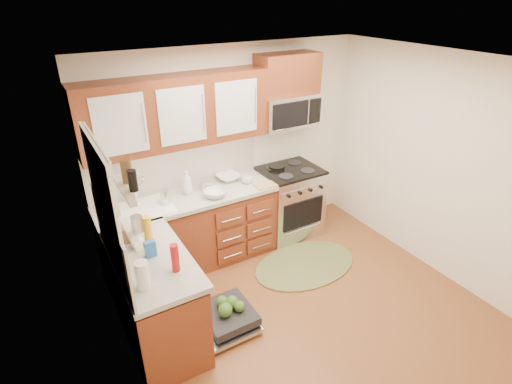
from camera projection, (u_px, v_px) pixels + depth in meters
floor at (311, 313)px, 4.18m from camera, size 3.50×3.50×0.00m
ceiling at (332, 68)px, 3.04m from camera, size 3.50×3.50×0.00m
wall_back at (232, 149)px, 4.95m from camera, size 3.50×0.04×2.50m
wall_left at (124, 272)px, 2.82m from camera, size 0.04×3.50×2.50m
wall_right at (445, 170)px, 4.39m from camera, size 0.04×3.50×2.50m
base_cabinet_back at (191, 233)px, 4.77m from camera, size 2.05×0.60×0.85m
base_cabinet_left at (156, 301)px, 3.74m from camera, size 0.60×1.25×0.85m
countertop_back at (188, 198)px, 4.55m from camera, size 2.07×0.64×0.05m
countertop_left at (151, 260)px, 3.53m from camera, size 0.64×1.27×0.05m
backsplash_back at (177, 165)px, 4.63m from camera, size 2.05×0.02×0.57m
backsplash_left at (111, 240)px, 3.25m from camera, size 0.02×1.25×0.57m
upper_cabinets at (176, 112)px, 4.21m from camera, size 2.05×0.35×0.75m
cabinet_over_mw at (287, 74)px, 4.72m from camera, size 0.76×0.35×0.47m
range at (289, 202)px, 5.37m from camera, size 0.76×0.64×0.95m
microwave at (287, 110)px, 4.90m from camera, size 0.76×0.38×0.40m
sink at (144, 219)px, 4.34m from camera, size 0.62×0.50×0.26m
dishwasher at (224, 319)px, 3.98m from camera, size 0.70×0.60×0.20m
window at (104, 205)px, 3.08m from camera, size 0.03×1.05×1.05m
window_blind at (100, 165)px, 2.94m from camera, size 0.02×0.96×0.40m
shelf_upper at (124, 190)px, 2.20m from camera, size 0.04×0.40×0.03m
shelf_lower at (132, 235)px, 2.34m from camera, size 0.04×0.40×0.03m
rug at (305, 264)px, 4.90m from camera, size 1.57×1.34×0.02m
skillet at (277, 167)px, 5.17m from camera, size 0.23×0.23×0.04m
stock_pot at (207, 184)px, 4.69m from camera, size 0.23×0.23×0.11m
cutting_board at (266, 185)px, 4.77m from camera, size 0.27×0.18×0.02m
canister at (165, 197)px, 4.34m from camera, size 0.12×0.12×0.17m
paper_towel_roll at (143, 275)px, 3.11m from camera, size 0.14×0.14×0.24m
mustard_bottle at (148, 228)px, 3.71m from camera, size 0.09×0.09×0.25m
red_bottle at (175, 258)px, 3.29m from camera, size 0.08×0.08×0.26m
wooden_box at (128, 234)px, 3.71m from camera, size 0.18×0.15×0.15m
blue_carton at (150, 249)px, 3.50m from camera, size 0.10×0.06×0.15m
bowl_a at (228, 177)px, 4.91m from camera, size 0.33×0.33×0.07m
bowl_b at (215, 194)px, 4.51m from camera, size 0.31×0.31×0.08m
cup at (247, 179)px, 4.82m from camera, size 0.16×0.16×0.10m
soap_bottle_a at (187, 183)px, 4.53m from camera, size 0.11×0.12×0.28m
soap_bottle_b at (118, 233)px, 3.67m from camera, size 0.11×0.11×0.21m
soap_bottle_c at (137, 240)px, 3.61m from camera, size 0.14×0.14×0.16m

